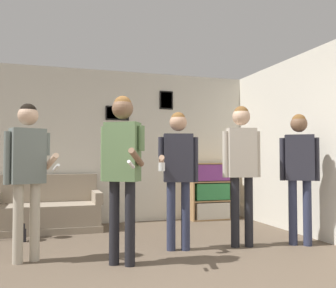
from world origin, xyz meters
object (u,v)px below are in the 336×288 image
at_px(person_spectator_far_right, 299,164).
at_px(bottle_on_floor, 24,235).
at_px(couch, 47,212).
at_px(bookshelf, 211,191).
at_px(person_player_foreground_left, 27,163).
at_px(person_spectator_near_bookshelf, 242,159).
at_px(person_player_foreground_center, 122,159).
at_px(person_watcher_holding_cup, 178,164).

bearing_deg(person_spectator_far_right, bottle_on_floor, 159.64).
height_order(couch, bottle_on_floor, couch).
distance_m(couch, bookshelf, 2.90).
distance_m(person_player_foreground_left, person_spectator_near_bookshelf, 2.60).
bearing_deg(couch, person_spectator_far_right, -32.65).
relative_size(couch, person_player_foreground_left, 0.94).
xyz_separation_m(person_player_foreground_center, person_spectator_near_bookshelf, (1.62, 0.36, 0.00)).
relative_size(bookshelf, person_spectator_near_bookshelf, 0.58).
xyz_separation_m(person_player_foreground_center, person_watcher_holding_cup, (0.78, 0.43, -0.07)).
relative_size(person_player_foreground_left, person_player_foreground_center, 0.96).
distance_m(bookshelf, person_watcher_holding_cup, 2.47).
relative_size(couch, bookshelf, 1.57).
relative_size(couch, person_spectator_near_bookshelf, 0.91).
xyz_separation_m(bookshelf, person_spectator_far_right, (0.29, -2.23, 0.54)).
xyz_separation_m(bookshelf, person_spectator_near_bookshelf, (-0.49, -2.09, 0.61)).
distance_m(bookshelf, person_spectator_far_right, 2.31).
height_order(bookshelf, person_player_foreground_center, person_player_foreground_center).
xyz_separation_m(couch, person_spectator_far_right, (3.17, -2.03, 0.77)).
bearing_deg(person_spectator_far_right, person_player_foreground_center, -174.81).
distance_m(couch, bottle_on_floor, 0.83).
height_order(person_spectator_near_bookshelf, bottle_on_floor, person_spectator_near_bookshelf).
bearing_deg(bottle_on_floor, person_spectator_far_right, -20.36).
height_order(bookshelf, bottle_on_floor, bookshelf).
height_order(person_player_foreground_center, bottle_on_floor, person_player_foreground_center).
xyz_separation_m(person_watcher_holding_cup, person_spectator_near_bookshelf, (0.84, -0.07, 0.07)).
height_order(person_player_foreground_left, person_spectator_near_bookshelf, person_spectator_near_bookshelf).
distance_m(couch, person_spectator_far_right, 3.85).
height_order(bookshelf, person_watcher_holding_cup, person_watcher_holding_cup).
height_order(bookshelf, person_spectator_far_right, person_spectator_far_right).
bearing_deg(person_spectator_far_right, person_watcher_holding_cup, 172.39).
xyz_separation_m(person_spectator_near_bookshelf, person_spectator_far_right, (0.77, -0.15, -0.07)).
relative_size(person_player_foreground_center, person_spectator_near_bookshelf, 1.00).
bearing_deg(person_spectator_far_right, person_spectator_near_bookshelf, 169.25).
bearing_deg(person_watcher_holding_cup, person_spectator_near_bookshelf, -4.69).
relative_size(person_player_foreground_left, person_watcher_holding_cup, 1.02).
relative_size(person_player_foreground_center, person_spectator_far_right, 1.05).
relative_size(couch, person_watcher_holding_cup, 0.96).
bearing_deg(person_spectator_far_right, bookshelf, 97.29).
xyz_separation_m(person_player_foreground_left, person_spectator_near_bookshelf, (2.60, -0.07, 0.05)).
distance_m(person_watcher_holding_cup, person_spectator_far_right, 1.63).
bearing_deg(person_player_foreground_left, person_player_foreground_center, -23.73).
relative_size(person_spectator_near_bookshelf, person_spectator_far_right, 1.05).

